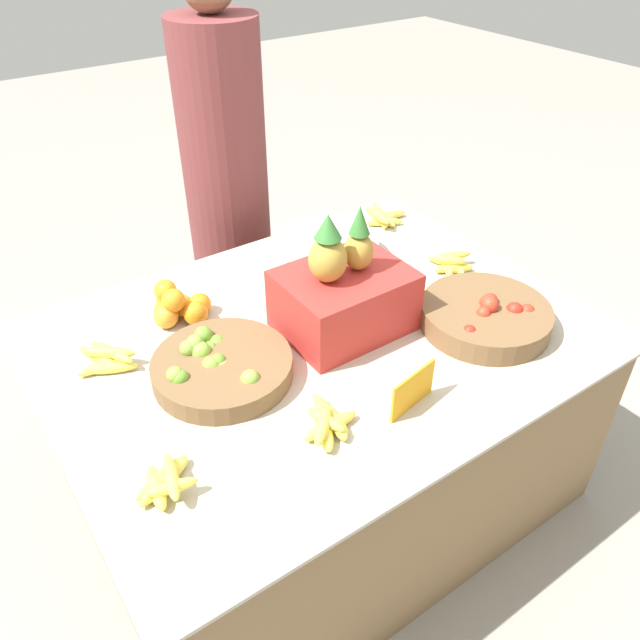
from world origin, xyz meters
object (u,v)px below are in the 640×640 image
(lime_bowl, at_px, (220,366))
(price_sign, at_px, (413,390))
(produce_crate, at_px, (343,294))
(vendor_person, at_px, (228,198))
(tomato_basket, at_px, (486,316))
(metal_bowl, at_px, (325,250))

(lime_bowl, xyz_separation_m, price_sign, (0.34, -0.38, 0.02))
(produce_crate, bearing_deg, price_sign, -98.83)
(vendor_person, bearing_deg, tomato_basket, -77.38)
(price_sign, bearing_deg, vendor_person, 72.71)
(metal_bowl, height_order, vendor_person, vendor_person)
(tomato_basket, xyz_separation_m, price_sign, (-0.41, -0.13, 0.02))
(price_sign, bearing_deg, tomato_basket, 7.94)
(produce_crate, distance_m, vendor_person, 0.90)
(lime_bowl, height_order, price_sign, price_sign)
(lime_bowl, xyz_separation_m, vendor_person, (0.49, 0.88, 0.01))
(metal_bowl, distance_m, price_sign, 0.75)
(tomato_basket, bearing_deg, vendor_person, 102.62)
(lime_bowl, bearing_deg, produce_crate, -1.52)
(price_sign, relative_size, vendor_person, 0.10)
(price_sign, bearing_deg, produce_crate, 70.85)
(produce_crate, bearing_deg, lime_bowl, 178.48)
(tomato_basket, relative_size, vendor_person, 0.24)
(tomato_basket, relative_size, price_sign, 2.39)
(lime_bowl, xyz_separation_m, produce_crate, (0.39, -0.01, 0.08))
(tomato_basket, height_order, vendor_person, vendor_person)
(price_sign, relative_size, produce_crate, 0.41)
(price_sign, xyz_separation_m, produce_crate, (0.06, 0.37, 0.06))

